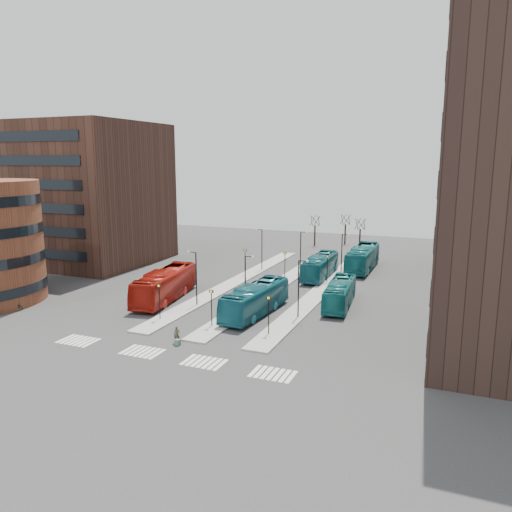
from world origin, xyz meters
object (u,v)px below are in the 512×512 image
at_px(suitcase, 178,342).
at_px(teal_bus_c, 340,293).
at_px(traveller, 177,335).
at_px(teal_bus_b, 320,266).
at_px(teal_bus_d, 363,258).
at_px(commuter_b, 239,308).
at_px(teal_bus_a, 256,299).
at_px(red_bus, 165,285).
at_px(commuter_c, 223,304).
at_px(bicycle_far, 15,306).
at_px(commuter_a, 162,293).

height_order(suitcase, teal_bus_c, teal_bus_c).
bearing_deg(traveller, teal_bus_b, 59.21).
relative_size(teal_bus_c, traveller, 6.67).
distance_m(teal_bus_d, commuter_b, 28.96).
xyz_separation_m(teal_bus_a, teal_bus_d, (6.47, 26.59, 0.16)).
bearing_deg(red_bus, traveller, -62.15).
bearing_deg(teal_bus_a, teal_bus_b, 88.19).
bearing_deg(traveller, red_bus, 105.39).
bearing_deg(suitcase, traveller, 134.04).
relative_size(teal_bus_a, commuter_c, 6.85).
height_order(teal_bus_b, bicycle_far, teal_bus_b).
relative_size(red_bus, bicycle_far, 7.44).
height_order(commuter_c, bicycle_far, commuter_c).
relative_size(red_bus, traveller, 8.20).
bearing_deg(commuter_b, commuter_a, 103.14).
bearing_deg(teal_bus_c, commuter_b, -143.94).
distance_m(commuter_a, commuter_b, 10.99).
distance_m(commuter_c, bicycle_far, 22.88).
relative_size(commuter_b, bicycle_far, 0.97).
distance_m(traveller, commuter_a, 14.37).
bearing_deg(commuter_c, teal_bus_c, 137.57).
bearing_deg(teal_bus_b, bicycle_far, -134.78).
height_order(red_bus, commuter_b, red_bus).
bearing_deg(teal_bus_d, commuter_a, -126.12).
height_order(suitcase, bicycle_far, bicycle_far).
bearing_deg(commuter_b, commuter_c, 97.49).
height_order(teal_bus_b, commuter_a, teal_bus_b).
xyz_separation_m(suitcase, commuter_a, (-9.25, 11.78, 0.65)).
relative_size(red_bus, commuter_b, 7.66).
xyz_separation_m(suitcase, teal_bus_c, (10.54, 17.69, 1.19)).
bearing_deg(teal_bus_b, red_bus, -128.62).
relative_size(commuter_c, bicycle_far, 0.99).
distance_m(suitcase, teal_bus_d, 38.91).
bearing_deg(traveller, suitcase, -74.67).
distance_m(red_bus, teal_bus_c, 20.33).
bearing_deg(suitcase, teal_bus_c, 67.00).
distance_m(red_bus, teal_bus_b, 22.78).
relative_size(teal_bus_a, traveller, 7.48).
bearing_deg(bicycle_far, red_bus, -70.03).
distance_m(teal_bus_a, teal_bus_c, 10.04).
bearing_deg(commuter_c, teal_bus_b, 179.43).
height_order(teal_bus_a, teal_bus_c, teal_bus_a).
distance_m(red_bus, commuter_a, 1.06).
bearing_deg(commuter_a, red_bus, -85.04).
relative_size(suitcase, commuter_b, 0.33).
bearing_deg(commuter_c, teal_bus_d, 174.61).
height_order(teal_bus_b, teal_bus_d, teal_bus_d).
bearing_deg(bicycle_far, commuter_a, -71.25).
xyz_separation_m(teal_bus_c, commuter_a, (-19.78, -5.91, -0.54)).
bearing_deg(teal_bus_b, commuter_c, -106.49).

